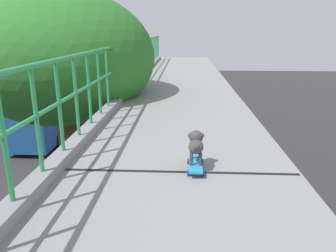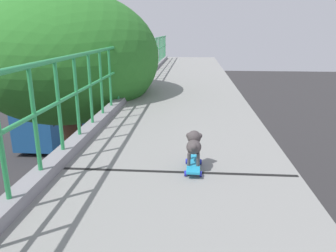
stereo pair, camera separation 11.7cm
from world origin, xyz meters
name	(u,v)px [view 1 (the left image)]	position (x,y,z in m)	size (l,w,h in m)	color
city_bus	(55,110)	(-8.10, 20.80, 1.78)	(2.66, 10.01, 3.12)	#1C4D87
roadside_tree_mid	(61,61)	(-1.82, 6.39, 6.60)	(4.56, 4.56, 8.29)	brown
toy_skateboard	(196,164)	(1.33, 1.91, 5.87)	(0.19, 0.52, 0.09)	#2197C9
small_dog	(196,143)	(1.33, 1.97, 6.10)	(0.19, 0.39, 0.34)	#453E3F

